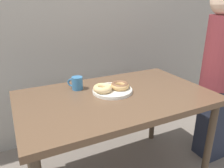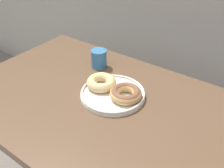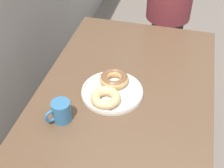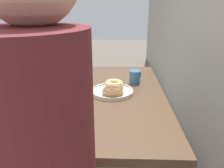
{
  "view_description": "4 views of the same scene",
  "coord_description": "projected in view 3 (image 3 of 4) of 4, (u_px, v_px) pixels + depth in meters",
  "views": [
    {
      "loc": [
        -0.62,
        -0.84,
        1.29
      ],
      "look_at": [
        -0.0,
        0.4,
        0.77
      ],
      "focal_mm": 35.0,
      "sensor_mm": 36.0,
      "label": 1
    },
    {
      "loc": [
        0.49,
        -0.29,
        1.35
      ],
      "look_at": [
        -0.0,
        0.4,
        0.77
      ],
      "focal_mm": 40.0,
      "sensor_mm": 36.0,
      "label": 2
    },
    {
      "loc": [
        -0.99,
        0.15,
        1.65
      ],
      "look_at": [
        -0.0,
        0.4,
        0.77
      ],
      "focal_mm": 50.0,
      "sensor_mm": 36.0,
      "label": 3
    },
    {
      "loc": [
        1.3,
        0.45,
        1.25
      ],
      "look_at": [
        -0.0,
        0.4,
        0.77
      ],
      "focal_mm": 35.0,
      "sensor_mm": 36.0,
      "label": 4
    }
  ],
  "objects": [
    {
      "name": "donut_plate",
      "position": [
        111.0,
        90.0,
        1.37
      ],
      "size": [
        0.29,
        0.27,
        0.06
      ],
      "color": "silver",
      "rests_on": "dining_table"
    },
    {
      "name": "dining_table",
      "position": [
        123.0,
        107.0,
        1.42
      ],
      "size": [
        1.28,
        0.78,
        0.71
      ],
      "color": "brown",
      "rests_on": "ground_plane"
    },
    {
      "name": "coffee_mug",
      "position": [
        61.0,
        111.0,
        1.24
      ],
      "size": [
        0.1,
        0.09,
        0.09
      ],
      "color": "teal",
      "rests_on": "dining_table"
    },
    {
      "name": "person_figure",
      "position": [
        170.0,
        5.0,
        2.0
      ],
      "size": [
        0.36,
        0.28,
        1.41
      ],
      "color": "#232838",
      "rests_on": "ground_plane"
    }
  ]
}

